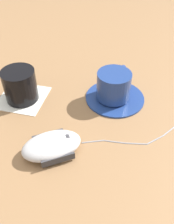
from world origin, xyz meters
name	(u,v)px	position (x,y,z in m)	size (l,w,h in m)	color
ground_plane	(67,117)	(0.00, 0.00, 0.00)	(3.00, 3.00, 0.00)	olive
saucer	(115,97)	(0.07, -0.11, 0.00)	(0.14, 0.14, 0.01)	navy
coffee_cup	(114,85)	(0.07, -0.11, 0.04)	(0.10, 0.08, 0.07)	navy
computer_mouse	(52,146)	(-0.10, 0.02, 0.02)	(0.11, 0.13, 0.03)	silver
mouse_cable	(142,136)	(-0.05, -0.16, 0.00)	(0.09, 0.24, 0.00)	gray
napkin_under_glass	(23,98)	(0.06, 0.12, 0.00)	(0.11, 0.11, 0.00)	silver
drinking_glass	(20,85)	(0.06, 0.11, 0.04)	(0.08, 0.08, 0.08)	black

